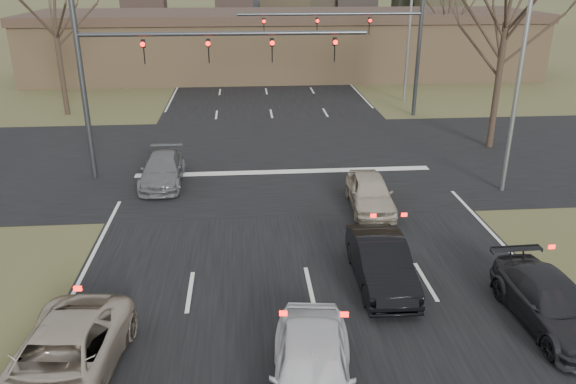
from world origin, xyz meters
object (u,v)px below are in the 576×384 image
object	(u,v)px
car_grey_ahead	(163,170)
streetlight_right_far	(408,18)
streetlight_right_near	(518,56)
car_silver_suv	(61,362)
car_white_sedan	(312,371)
car_charcoal_sedan	(552,303)
mast_arm_far	(374,34)
car_black_hatch	(381,263)
mast_arm_near	(160,62)
building	(285,43)
car_silver_ahead	(370,193)

from	to	relation	value
car_grey_ahead	streetlight_right_far	bearing A→B (deg)	44.94
streetlight_right_near	car_silver_suv	size ratio (longest dim) A/B	2.04
car_white_sedan	car_charcoal_sedan	distance (m)	6.95
mast_arm_far	car_black_hatch	xyz separation A→B (m)	(-4.07, -19.93, -4.33)
streetlight_right_far	mast_arm_near	bearing A→B (deg)	-136.11
mast_arm_far	car_white_sedan	distance (m)	25.83
car_white_sedan	car_charcoal_sedan	world-z (taller)	car_white_sedan
car_grey_ahead	car_charcoal_sedan	bearing A→B (deg)	-45.46
streetlight_right_near	car_black_hatch	size ratio (longest dim) A/B	2.38
building	mast_arm_far	xyz separation A→B (m)	(4.18, -15.00, 2.35)
building	streetlight_right_near	bearing A→B (deg)	-76.31
car_grey_ahead	building	bearing A→B (deg)	73.60
mast_arm_far	car_grey_ahead	xyz separation A→B (m)	(-11.54, -10.95, -4.40)
streetlight_right_near	car_white_sedan	xyz separation A→B (m)	(-9.32, -11.59, -4.83)
building	streetlight_right_far	bearing A→B (deg)	-56.35
car_white_sedan	car_grey_ahead	world-z (taller)	car_white_sedan
car_silver_suv	car_white_sedan	bearing A→B (deg)	-3.84
car_black_hatch	streetlight_right_far	bearing A→B (deg)	74.11
streetlight_right_near	car_silver_suv	distance (m)	18.93
car_white_sedan	car_black_hatch	size ratio (longest dim) A/B	1.05
building	car_silver_suv	world-z (taller)	building
car_silver_suv	car_white_sedan	distance (m)	5.54
mast_arm_far	streetlight_right_near	size ratio (longest dim) A/B	1.11
car_grey_ahead	car_black_hatch	bearing A→B (deg)	-50.83
car_black_hatch	car_grey_ahead	world-z (taller)	car_black_hatch
streetlight_right_near	car_grey_ahead	world-z (taller)	streetlight_right_near
car_black_hatch	car_charcoal_sedan	size ratio (longest dim) A/B	0.96
streetlight_right_near	car_silver_ahead	bearing A→B (deg)	-166.18
building	mast_arm_far	world-z (taller)	mast_arm_far
building	streetlight_right_near	distance (m)	28.97
building	mast_arm_far	distance (m)	15.75
streetlight_right_near	streetlight_right_far	size ratio (longest dim) A/B	1.00
car_white_sedan	car_black_hatch	bearing A→B (deg)	67.22
car_charcoal_sedan	car_grey_ahead	bearing A→B (deg)	133.18
mast_arm_near	car_silver_suv	distance (m)	14.44
car_charcoal_sedan	car_grey_ahead	xyz separation A→B (m)	(-11.42, 11.38, -0.02)
mast_arm_near	car_silver_ahead	xyz separation A→B (m)	(8.23, -4.43, -4.40)
mast_arm_near	car_silver_suv	size ratio (longest dim) A/B	2.47
mast_arm_near	car_white_sedan	world-z (taller)	mast_arm_near
car_grey_ahead	car_silver_ahead	xyz separation A→B (m)	(8.36, -3.49, 0.05)
car_silver_ahead	mast_arm_near	bearing A→B (deg)	154.31
car_black_hatch	mast_arm_far	bearing A→B (deg)	79.33
mast_arm_near	streetlight_right_far	bearing A→B (deg)	43.89
building	mast_arm_near	bearing A→B (deg)	-106.13
mast_arm_far	car_silver_suv	bearing A→B (deg)	-117.12
building	streetlight_right_near	size ratio (longest dim) A/B	4.24
car_black_hatch	car_grey_ahead	xyz separation A→B (m)	(-7.47, 8.99, -0.08)
building	car_silver_ahead	bearing A→B (deg)	-88.05
car_silver_suv	car_black_hatch	bearing A→B (deg)	30.17
streetlight_right_far	car_white_sedan	distance (m)	30.61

